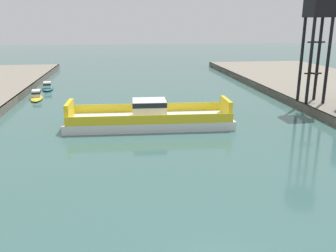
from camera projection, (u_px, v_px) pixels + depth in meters
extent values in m
cube|color=silver|center=(149.00, 122.00, 45.91)|extent=(20.86, 7.27, 1.10)
cube|color=yellow|center=(148.00, 108.00, 48.65)|extent=(19.79, 0.89, 1.10)
cube|color=yellow|center=(151.00, 120.00, 42.57)|extent=(19.79, 0.89, 1.10)
cube|color=silver|center=(149.00, 109.00, 45.45)|extent=(4.26, 3.72, 2.26)
cube|color=black|center=(149.00, 103.00, 45.23)|extent=(4.30, 3.76, 0.60)
cube|color=yellow|center=(226.00, 107.00, 46.35)|extent=(0.67, 4.55, 2.20)
cube|color=yellow|center=(69.00, 111.00, 44.56)|extent=(0.67, 4.55, 2.20)
ellipsoid|color=#237075|center=(48.00, 88.00, 70.55)|extent=(2.58, 6.01, 0.50)
cube|color=silver|center=(47.00, 85.00, 69.92)|extent=(1.59, 2.18, 1.06)
cube|color=black|center=(47.00, 84.00, 69.88)|extent=(1.64, 2.24, 0.32)
ellipsoid|color=yellow|center=(37.00, 98.00, 61.79)|extent=(2.77, 6.43, 0.45)
cube|color=silver|center=(36.00, 93.00, 62.02)|extent=(1.64, 2.34, 1.05)
cube|color=black|center=(36.00, 92.00, 61.98)|extent=(1.69, 2.41, 0.32)
cylinder|color=black|center=(301.00, 60.00, 53.49)|extent=(0.44, 0.44, 12.02)
cylinder|color=black|center=(318.00, 60.00, 53.82)|extent=(0.44, 0.44, 12.02)
cylinder|color=black|center=(310.00, 62.00, 51.00)|extent=(0.44, 0.44, 12.02)
cylinder|color=black|center=(328.00, 62.00, 51.33)|extent=(0.44, 0.44, 12.02)
cube|color=black|center=(313.00, 73.00, 52.91)|extent=(2.62, 0.20, 0.20)
cube|color=black|center=(313.00, 73.00, 52.91)|extent=(0.20, 2.62, 0.20)
cube|color=black|center=(316.00, 42.00, 51.68)|extent=(2.62, 0.20, 0.20)
cube|color=black|center=(316.00, 42.00, 51.68)|extent=(0.20, 2.62, 0.20)
cube|color=black|center=(320.00, 7.00, 50.36)|extent=(3.40, 3.40, 2.83)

